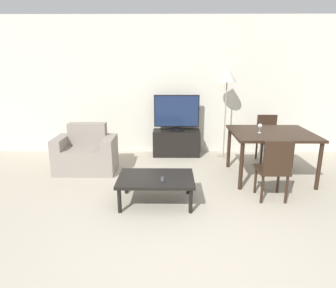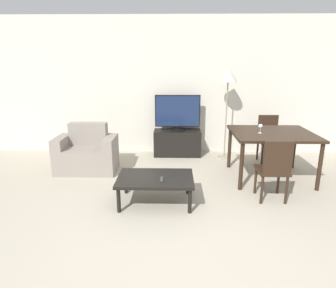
{
  "view_description": "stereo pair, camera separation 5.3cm",
  "coord_description": "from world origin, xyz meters",
  "px_view_note": "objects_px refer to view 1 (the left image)",
  "views": [
    {
      "loc": [
        -0.21,
        -2.55,
        1.85
      ],
      "look_at": [
        -0.25,
        1.75,
        0.65
      ],
      "focal_mm": 32.0,
      "sensor_mm": 36.0,
      "label": 1
    },
    {
      "loc": [
        -0.16,
        -2.55,
        1.85
      ],
      "look_at": [
        -0.25,
        1.75,
        0.65
      ],
      "focal_mm": 32.0,
      "sensor_mm": 36.0,
      "label": 2
    }
  ],
  "objects_px": {
    "dining_chair_near": "(274,167)",
    "dining_table": "(271,137)",
    "armchair": "(86,154)",
    "remote_primary": "(162,179)",
    "tv_stand": "(176,143)",
    "dining_chair_far": "(267,136)",
    "coffee_table": "(156,180)",
    "tv": "(177,113)",
    "wine_glass_left": "(260,126)",
    "floor_lamp": "(227,79)"
  },
  "relations": [
    {
      "from": "coffee_table",
      "to": "dining_chair_near",
      "type": "height_order",
      "value": "dining_chair_near"
    },
    {
      "from": "dining_chair_far",
      "to": "remote_primary",
      "type": "relative_size",
      "value": 5.8
    },
    {
      "from": "tv",
      "to": "floor_lamp",
      "type": "xyz_separation_m",
      "value": [
        0.93,
        -0.13,
        0.65
      ]
    },
    {
      "from": "floor_lamp",
      "to": "remote_primary",
      "type": "relative_size",
      "value": 11.56
    },
    {
      "from": "tv_stand",
      "to": "dining_chair_far",
      "type": "bearing_deg",
      "value": -11.28
    },
    {
      "from": "dining_chair_far",
      "to": "wine_glass_left",
      "type": "xyz_separation_m",
      "value": [
        -0.44,
        -0.92,
        0.38
      ]
    },
    {
      "from": "tv",
      "to": "coffee_table",
      "type": "xyz_separation_m",
      "value": [
        -0.31,
        -2.12,
        -0.54
      ]
    },
    {
      "from": "dining_chair_far",
      "to": "remote_primary",
      "type": "bearing_deg",
      "value": -135.7
    },
    {
      "from": "wine_glass_left",
      "to": "tv_stand",
      "type": "bearing_deg",
      "value": 135.35
    },
    {
      "from": "coffee_table",
      "to": "dining_chair_far",
      "type": "bearing_deg",
      "value": 41.46
    },
    {
      "from": "dining_chair_near",
      "to": "coffee_table",
      "type": "bearing_deg",
      "value": -177.26
    },
    {
      "from": "dining_chair_near",
      "to": "floor_lamp",
      "type": "relative_size",
      "value": 0.5
    },
    {
      "from": "tv",
      "to": "dining_table",
      "type": "height_order",
      "value": "tv"
    },
    {
      "from": "tv_stand",
      "to": "remote_primary",
      "type": "distance_m",
      "value": 2.24
    },
    {
      "from": "tv",
      "to": "dining_chair_far",
      "type": "xyz_separation_m",
      "value": [
        1.71,
        -0.34,
        -0.38
      ]
    },
    {
      "from": "dining_table",
      "to": "tv_stand",
      "type": "bearing_deg",
      "value": 141.28
    },
    {
      "from": "dining_chair_near",
      "to": "dining_table",
      "type": "bearing_deg",
      "value": 75.56
    },
    {
      "from": "armchair",
      "to": "coffee_table",
      "type": "distance_m",
      "value": 1.73
    },
    {
      "from": "tv",
      "to": "dining_chair_near",
      "type": "bearing_deg",
      "value": -58.17
    },
    {
      "from": "tv_stand",
      "to": "wine_glass_left",
      "type": "distance_m",
      "value": 1.89
    },
    {
      "from": "floor_lamp",
      "to": "wine_glass_left",
      "type": "distance_m",
      "value": 1.34
    },
    {
      "from": "dining_chair_near",
      "to": "remote_primary",
      "type": "relative_size",
      "value": 5.8
    },
    {
      "from": "armchair",
      "to": "coffee_table",
      "type": "height_order",
      "value": "armchair"
    },
    {
      "from": "remote_primary",
      "to": "wine_glass_left",
      "type": "distance_m",
      "value": 1.85
    },
    {
      "from": "tv",
      "to": "wine_glass_left",
      "type": "distance_m",
      "value": 1.79
    },
    {
      "from": "armchair",
      "to": "dining_table",
      "type": "xyz_separation_m",
      "value": [
        3.05,
        -0.26,
        0.38
      ]
    },
    {
      "from": "dining_chair_far",
      "to": "floor_lamp",
      "type": "relative_size",
      "value": 0.5
    },
    {
      "from": "dining_chair_far",
      "to": "wine_glass_left",
      "type": "relative_size",
      "value": 5.96
    },
    {
      "from": "dining_chair_far",
      "to": "floor_lamp",
      "type": "height_order",
      "value": "floor_lamp"
    },
    {
      "from": "tv",
      "to": "wine_glass_left",
      "type": "relative_size",
      "value": 6.05
    },
    {
      "from": "tv",
      "to": "coffee_table",
      "type": "height_order",
      "value": "tv"
    },
    {
      "from": "tv",
      "to": "dining_chair_near",
      "type": "distance_m",
      "value": 2.44
    },
    {
      "from": "armchair",
      "to": "floor_lamp",
      "type": "height_order",
      "value": "floor_lamp"
    },
    {
      "from": "tv",
      "to": "remote_primary",
      "type": "xyz_separation_m",
      "value": [
        -0.22,
        -2.22,
        -0.49
      ]
    },
    {
      "from": "remote_primary",
      "to": "dining_chair_far",
      "type": "bearing_deg",
      "value": 44.3
    },
    {
      "from": "tv",
      "to": "floor_lamp",
      "type": "relative_size",
      "value": 0.51
    },
    {
      "from": "coffee_table",
      "to": "dining_table",
      "type": "xyz_separation_m",
      "value": [
        1.8,
        0.93,
        0.36
      ]
    },
    {
      "from": "armchair",
      "to": "remote_primary",
      "type": "xyz_separation_m",
      "value": [
        1.34,
        -1.29,
        0.07
      ]
    },
    {
      "from": "coffee_table",
      "to": "floor_lamp",
      "type": "relative_size",
      "value": 0.58
    },
    {
      "from": "dining_chair_far",
      "to": "remote_primary",
      "type": "height_order",
      "value": "dining_chair_far"
    },
    {
      "from": "armchair",
      "to": "wine_glass_left",
      "type": "xyz_separation_m",
      "value": [
        2.84,
        -0.32,
        0.56
      ]
    },
    {
      "from": "tv_stand",
      "to": "dining_chair_near",
      "type": "distance_m",
      "value": 2.42
    },
    {
      "from": "dining_chair_near",
      "to": "remote_primary",
      "type": "xyz_separation_m",
      "value": [
        -1.49,
        -0.18,
        -0.11
      ]
    },
    {
      "from": "dining_chair_far",
      "to": "armchair",
      "type": "bearing_deg",
      "value": -169.71
    },
    {
      "from": "tv",
      "to": "coffee_table",
      "type": "bearing_deg",
      "value": -98.26
    },
    {
      "from": "tv",
      "to": "remote_primary",
      "type": "bearing_deg",
      "value": -95.69
    },
    {
      "from": "coffee_table",
      "to": "remote_primary",
      "type": "distance_m",
      "value": 0.14
    },
    {
      "from": "tv",
      "to": "dining_chair_far",
      "type": "bearing_deg",
      "value": -11.2
    },
    {
      "from": "coffee_table",
      "to": "floor_lamp",
      "type": "height_order",
      "value": "floor_lamp"
    },
    {
      "from": "armchair",
      "to": "remote_primary",
      "type": "relative_size",
      "value": 6.73
    }
  ]
}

